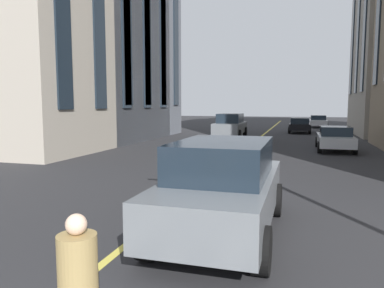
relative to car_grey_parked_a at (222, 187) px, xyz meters
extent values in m
cube|color=#D8C64C|center=(12.88, 1.58, -0.96)|extent=(80.00, 0.16, 0.01)
cube|color=slate|center=(0.00, 0.00, -0.19)|extent=(4.70, 1.95, 0.80)
cube|color=#19232D|center=(0.00, 0.00, 0.56)|extent=(2.58, 1.72, 0.70)
cylinder|color=black|center=(1.55, 0.94, -0.59)|extent=(0.76, 0.27, 0.76)
cylinder|color=black|center=(1.55, -0.94, -0.59)|extent=(0.76, 0.27, 0.76)
cylinder|color=black|center=(-1.55, 0.94, -0.59)|extent=(0.76, 0.27, 0.76)
cylinder|color=black|center=(-1.55, -0.94, -0.59)|extent=(0.76, 0.27, 0.76)
cube|color=slate|center=(21.13, 3.80, -0.19)|extent=(4.70, 1.95, 0.80)
cube|color=#19232D|center=(21.13, 3.80, 0.56)|extent=(2.59, 1.72, 0.70)
cylinder|color=black|center=(19.57, 2.86, -0.59)|extent=(0.76, 0.27, 0.76)
cylinder|color=black|center=(19.57, 4.73, -0.59)|extent=(0.76, 0.27, 0.76)
cylinder|color=black|center=(22.68, 2.86, -0.59)|extent=(0.76, 0.27, 0.76)
cylinder|color=black|center=(22.68, 4.73, -0.59)|extent=(0.76, 0.27, 0.76)
cube|color=black|center=(28.11, -1.37, -0.37)|extent=(4.40, 1.80, 0.55)
cube|color=#19232D|center=(27.89, -1.37, 0.15)|extent=(1.85, 1.58, 0.50)
cylinder|color=black|center=(29.56, -0.50, -0.65)|extent=(0.64, 0.22, 0.64)
cylinder|color=black|center=(29.56, -2.23, -0.65)|extent=(0.64, 0.22, 0.64)
cylinder|color=black|center=(26.66, -0.50, -0.65)|extent=(0.64, 0.22, 0.64)
cylinder|color=black|center=(26.66, -2.23, -0.65)|extent=(0.64, 0.22, 0.64)
cube|color=silver|center=(36.85, -3.32, -0.37)|extent=(4.40, 1.80, 0.55)
cube|color=#19232D|center=(36.63, -3.32, 0.15)|extent=(1.85, 1.58, 0.50)
cylinder|color=black|center=(38.30, -2.45, -0.65)|extent=(0.64, 0.22, 0.64)
cylinder|color=black|center=(38.30, -4.18, -0.65)|extent=(0.64, 0.22, 0.64)
cylinder|color=black|center=(35.39, -2.45, -0.65)|extent=(0.64, 0.22, 0.64)
cylinder|color=black|center=(35.39, -4.18, -0.65)|extent=(0.64, 0.22, 0.64)
cube|color=#B7BABF|center=(14.96, -3.32, -0.37)|extent=(4.40, 1.80, 0.55)
cube|color=#19232D|center=(14.74, -3.32, 0.15)|extent=(1.85, 1.58, 0.50)
cylinder|color=black|center=(16.42, -2.45, -0.65)|extent=(0.64, 0.22, 0.64)
cylinder|color=black|center=(16.42, -4.18, -0.65)|extent=(0.64, 0.22, 0.64)
cylinder|color=black|center=(13.51, -2.45, -0.65)|extent=(0.64, 0.22, 0.64)
cylinder|color=black|center=(13.51, -4.18, -0.65)|extent=(0.64, 0.22, 0.64)
cylinder|color=#997F4C|center=(-4.09, 0.56, 0.08)|extent=(0.38, 0.38, 0.63)
sphere|color=beige|center=(-4.09, 0.56, 0.49)|extent=(0.20, 0.20, 0.20)
cube|color=#A89E8E|center=(14.08, 15.26, 7.44)|extent=(15.82, 12.35, 16.82)
cube|color=#19232D|center=(14.08, 9.03, 7.78)|extent=(1.10, 0.10, 12.78)
cube|color=#19232D|center=(17.25, 9.03, 7.78)|extent=(1.10, 0.10, 12.78)
cube|color=#19232D|center=(20.41, 9.03, 7.78)|extent=(1.10, 0.10, 12.78)
cube|color=slate|center=(18.90, 14.60, 8.10)|extent=(12.39, 11.04, 18.14)
cube|color=#19232D|center=(17.35, 9.03, 8.46)|extent=(1.10, 0.10, 13.79)
cube|color=#19232D|center=(20.45, 9.03, 8.46)|extent=(1.10, 0.10, 13.79)
cube|color=#19232D|center=(23.54, 9.03, 8.46)|extent=(1.10, 0.10, 13.79)
camera|label=1|loc=(-7.01, -1.44, 1.62)|focal=34.39mm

